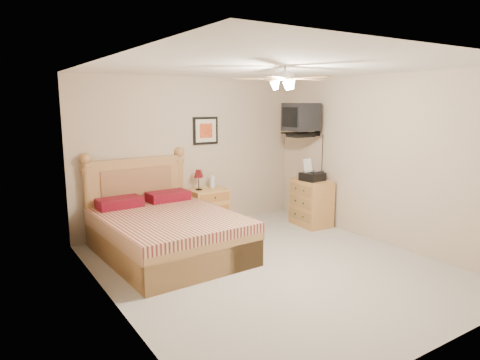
# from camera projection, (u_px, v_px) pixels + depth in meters

# --- Properties ---
(floor) EXTENTS (4.50, 4.50, 0.00)m
(floor) POSITION_uv_depth(u_px,v_px,m) (271.00, 267.00, 5.50)
(floor) COLOR #A09B91
(floor) RESTS_ON ground
(ceiling) EXTENTS (4.00, 4.50, 0.04)m
(ceiling) POSITION_uv_depth(u_px,v_px,m) (274.00, 67.00, 5.05)
(ceiling) COLOR white
(ceiling) RESTS_ON ground
(wall_back) EXTENTS (4.00, 0.04, 2.50)m
(wall_back) POSITION_uv_depth(u_px,v_px,m) (191.00, 153.00, 7.13)
(wall_back) COLOR tan
(wall_back) RESTS_ON ground
(wall_front) EXTENTS (4.00, 0.04, 2.50)m
(wall_front) POSITION_uv_depth(u_px,v_px,m) (443.00, 208.00, 3.42)
(wall_front) COLOR tan
(wall_front) RESTS_ON ground
(wall_left) EXTENTS (0.04, 4.50, 2.50)m
(wall_left) POSITION_uv_depth(u_px,v_px,m) (111.00, 189.00, 4.21)
(wall_left) COLOR tan
(wall_left) RESTS_ON ground
(wall_right) EXTENTS (0.04, 4.50, 2.50)m
(wall_right) POSITION_uv_depth(u_px,v_px,m) (380.00, 160.00, 6.35)
(wall_right) COLOR tan
(wall_right) RESTS_ON ground
(bed) EXTENTS (1.73, 2.21, 1.38)m
(bed) POSITION_uv_depth(u_px,v_px,m) (168.00, 207.00, 5.80)
(bed) COLOR #9F7440
(bed) RESTS_ON ground
(nightstand) EXTENTS (0.62, 0.47, 0.66)m
(nightstand) POSITION_uv_depth(u_px,v_px,m) (208.00, 208.00, 7.19)
(nightstand) COLOR #AE7C3D
(nightstand) RESTS_ON ground
(table_lamp) EXTENTS (0.19, 0.19, 0.34)m
(table_lamp) POSITION_uv_depth(u_px,v_px,m) (199.00, 180.00, 7.04)
(table_lamp) COLOR #580D0F
(table_lamp) RESTS_ON nightstand
(lotion_bottle) EXTENTS (0.12, 0.12, 0.25)m
(lotion_bottle) POSITION_uv_depth(u_px,v_px,m) (212.00, 181.00, 7.20)
(lotion_bottle) COLOR silver
(lotion_bottle) RESTS_ON nightstand
(framed_picture) EXTENTS (0.46, 0.04, 0.46)m
(framed_picture) POSITION_uv_depth(u_px,v_px,m) (206.00, 131.00, 7.20)
(framed_picture) COLOR black
(framed_picture) RESTS_ON wall_back
(dresser) EXTENTS (0.52, 0.70, 0.79)m
(dresser) POSITION_uv_depth(u_px,v_px,m) (311.00, 203.00, 7.32)
(dresser) COLOR #9E6A34
(dresser) RESTS_ON ground
(fax_machine) EXTENTS (0.38, 0.39, 0.36)m
(fax_machine) POSITION_uv_depth(u_px,v_px,m) (313.00, 170.00, 7.17)
(fax_machine) COLOR black
(fax_machine) RESTS_ON dresser
(magazine_lower) EXTENTS (0.21, 0.26, 0.02)m
(magazine_lower) POSITION_uv_depth(u_px,v_px,m) (300.00, 178.00, 7.40)
(magazine_lower) COLOR beige
(magazine_lower) RESTS_ON dresser
(magazine_upper) EXTENTS (0.26, 0.29, 0.02)m
(magazine_upper) POSITION_uv_depth(u_px,v_px,m) (300.00, 176.00, 7.43)
(magazine_upper) COLOR gray
(magazine_upper) RESTS_ON magazine_lower
(wall_tv) EXTENTS (0.56, 0.46, 0.58)m
(wall_tv) POSITION_uv_depth(u_px,v_px,m) (308.00, 119.00, 7.22)
(wall_tv) COLOR black
(wall_tv) RESTS_ON wall_right
(ceiling_fan) EXTENTS (1.14, 1.14, 0.28)m
(ceiling_fan) POSITION_uv_depth(u_px,v_px,m) (285.00, 78.00, 4.91)
(ceiling_fan) COLOR white
(ceiling_fan) RESTS_ON ceiling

